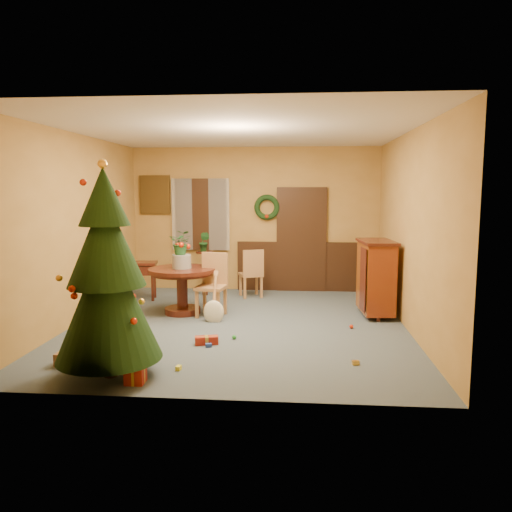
# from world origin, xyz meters

# --- Properties ---
(room_envelope) EXTENTS (5.50, 5.50, 5.50)m
(room_envelope) POSITION_xyz_m (0.21, 2.70, 1.12)
(room_envelope) COLOR #363F4F
(room_envelope) RESTS_ON ground
(dining_table) EXTENTS (1.11, 1.11, 0.76)m
(dining_table) POSITION_xyz_m (-1.03, 0.63, 0.53)
(dining_table) COLOR black
(dining_table) RESTS_ON floor
(urn) EXTENTS (0.31, 0.31, 0.23)m
(urn) POSITION_xyz_m (-1.03, 0.63, 0.87)
(urn) COLOR slate
(urn) RESTS_ON dining_table
(centerpiece_plant) EXTENTS (0.36, 0.31, 0.40)m
(centerpiece_plant) POSITION_xyz_m (-1.03, 0.63, 1.19)
(centerpiece_plant) COLOR #1E4C23
(centerpiece_plant) RESTS_ON urn
(chair_near) EXTENTS (0.51, 0.51, 1.02)m
(chair_near) POSITION_xyz_m (-0.50, 0.57, 0.55)
(chair_near) COLOR #9E673F
(chair_near) RESTS_ON floor
(chair_far) EXTENTS (0.52, 0.52, 0.93)m
(chair_far) POSITION_xyz_m (0.01, 1.97, 0.50)
(chair_far) COLOR #9E673F
(chair_far) RESTS_ON floor
(guitar) EXTENTS (0.43, 0.55, 0.75)m
(guitar) POSITION_xyz_m (-0.42, 0.14, 0.38)
(guitar) COLOR beige
(guitar) RESTS_ON floor
(plant_stand) EXTENTS (0.33, 0.33, 0.86)m
(plant_stand) POSITION_xyz_m (-0.93, 2.11, 0.54)
(plant_stand) COLOR black
(plant_stand) RESTS_ON floor
(stand_plant) EXTENTS (0.25, 0.23, 0.38)m
(stand_plant) POSITION_xyz_m (-0.93, 2.11, 1.05)
(stand_plant) COLOR #19471E
(stand_plant) RESTS_ON plant_stand
(christmas_tree) EXTENTS (1.15, 1.15, 2.36)m
(christmas_tree) POSITION_xyz_m (-1.17, -2.23, 1.12)
(christmas_tree) COLOR #382111
(christmas_tree) RESTS_ON floor
(writing_desk) EXTENTS (0.85, 0.51, 0.71)m
(writing_desk) POSITION_xyz_m (-2.15, 1.60, 0.54)
(writing_desk) COLOR black
(writing_desk) RESTS_ON floor
(sideboard) EXTENTS (0.58, 1.00, 1.24)m
(sideboard) POSITION_xyz_m (2.15, 0.76, 0.66)
(sideboard) COLOR #62130B
(sideboard) RESTS_ON floor
(gift_a) EXTENTS (0.29, 0.22, 0.15)m
(gift_a) POSITION_xyz_m (-1.79, -1.92, 0.07)
(gift_a) COLOR brown
(gift_a) RESTS_ON floor
(gift_b) EXTENTS (0.20, 0.20, 0.20)m
(gift_b) POSITION_xyz_m (-0.83, -2.40, 0.10)
(gift_b) COLOR maroon
(gift_b) RESTS_ON floor
(gift_c) EXTENTS (0.30, 0.27, 0.13)m
(gift_c) POSITION_xyz_m (-1.15, -1.16, 0.07)
(gift_c) COLOR brown
(gift_c) RESTS_ON floor
(gift_d) EXTENTS (0.33, 0.20, 0.11)m
(gift_d) POSITION_xyz_m (-0.32, -1.00, 0.05)
(gift_d) COLOR maroon
(gift_d) RESTS_ON floor
(toy_a) EXTENTS (0.09, 0.07, 0.05)m
(toy_a) POSITION_xyz_m (-0.27, -1.13, 0.03)
(toy_a) COLOR #234099
(toy_a) RESTS_ON floor
(toy_b) EXTENTS (0.06, 0.06, 0.06)m
(toy_b) POSITION_xyz_m (0.02, -0.75, 0.03)
(toy_b) COLOR #268E2F
(toy_b) RESTS_ON floor
(toy_c) EXTENTS (0.06, 0.09, 0.05)m
(toy_c) POSITION_xyz_m (-0.46, -1.98, 0.03)
(toy_c) COLOR yellow
(toy_c) RESTS_ON floor
(toy_d) EXTENTS (0.06, 0.06, 0.06)m
(toy_d) POSITION_xyz_m (1.68, -0.07, 0.03)
(toy_d) COLOR red
(toy_d) RESTS_ON floor
(toy_e) EXTENTS (0.09, 0.07, 0.05)m
(toy_e) POSITION_xyz_m (1.57, -1.63, 0.03)
(toy_e) COLOR gold
(toy_e) RESTS_ON floor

